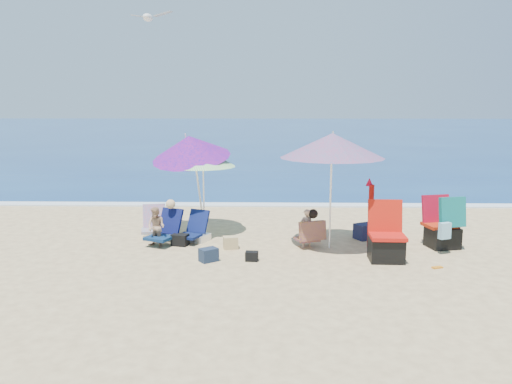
{
  "coord_description": "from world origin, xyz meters",
  "views": [
    {
      "loc": [
        -0.07,
        -9.11,
        2.86
      ],
      "look_at": [
        -0.3,
        1.0,
        1.1
      ],
      "focal_mm": 36.14,
      "sensor_mm": 36.0,
      "label": 1
    }
  ],
  "objects_px": {
    "umbrella_turquoise": "(332,146)",
    "person_left": "(159,226)",
    "umbrella_striped": "(202,157)",
    "chair_rainbow": "(155,229)",
    "person_center": "(309,229)",
    "camp_chair_right": "(443,229)",
    "umbrella_blue": "(190,147)",
    "chair_navy": "(196,233)",
    "camp_chair_left": "(386,243)",
    "seagull": "(148,17)",
    "furled_umbrella": "(370,209)"
  },
  "relations": [
    {
      "from": "camp_chair_right",
      "to": "person_center",
      "type": "height_order",
      "value": "camp_chair_right"
    },
    {
      "from": "umbrella_striped",
      "to": "person_center",
      "type": "xyz_separation_m",
      "value": [
        2.25,
        -1.03,
        -1.33
      ]
    },
    {
      "from": "camp_chair_right",
      "to": "furled_umbrella",
      "type": "bearing_deg",
      "value": 176.97
    },
    {
      "from": "camp_chair_left",
      "to": "person_left",
      "type": "relative_size",
      "value": 1.22
    },
    {
      "from": "camp_chair_left",
      "to": "seagull",
      "type": "relative_size",
      "value": 1.17
    },
    {
      "from": "umbrella_striped",
      "to": "seagull",
      "type": "relative_size",
      "value": 2.09
    },
    {
      "from": "chair_rainbow",
      "to": "camp_chair_right",
      "type": "bearing_deg",
      "value": -6.85
    },
    {
      "from": "camp_chair_right",
      "to": "chair_rainbow",
      "type": "bearing_deg",
      "value": 173.15
    },
    {
      "from": "furled_umbrella",
      "to": "chair_navy",
      "type": "xyz_separation_m",
      "value": [
        -3.55,
        0.33,
        -0.59
      ]
    },
    {
      "from": "camp_chair_left",
      "to": "person_center",
      "type": "distance_m",
      "value": 1.57
    },
    {
      "from": "umbrella_striped",
      "to": "chair_rainbow",
      "type": "bearing_deg",
      "value": -164.76
    },
    {
      "from": "umbrella_striped",
      "to": "chair_navy",
      "type": "relative_size",
      "value": 2.47
    },
    {
      "from": "umbrella_turquoise",
      "to": "chair_rainbow",
      "type": "height_order",
      "value": "umbrella_turquoise"
    },
    {
      "from": "person_center",
      "to": "camp_chair_right",
      "type": "bearing_deg",
      "value": 0.96
    },
    {
      "from": "chair_navy",
      "to": "chair_rainbow",
      "type": "xyz_separation_m",
      "value": [
        -0.92,
        0.31,
        0.01
      ]
    },
    {
      "from": "umbrella_striped",
      "to": "camp_chair_right",
      "type": "xyz_separation_m",
      "value": [
        4.91,
        -0.98,
        -1.32
      ]
    },
    {
      "from": "camp_chair_left",
      "to": "camp_chair_right",
      "type": "distance_m",
      "value": 1.57
    },
    {
      "from": "umbrella_blue",
      "to": "seagull",
      "type": "xyz_separation_m",
      "value": [
        -0.75,
        -0.27,
        2.64
      ]
    },
    {
      "from": "umbrella_striped",
      "to": "umbrella_blue",
      "type": "distance_m",
      "value": 0.34
    },
    {
      "from": "person_left",
      "to": "camp_chair_right",
      "type": "bearing_deg",
      "value": -0.27
    },
    {
      "from": "umbrella_turquoise",
      "to": "person_left",
      "type": "bearing_deg",
      "value": 178.55
    },
    {
      "from": "umbrella_turquoise",
      "to": "camp_chair_right",
      "type": "xyz_separation_m",
      "value": [
        2.24,
        0.06,
        -1.65
      ]
    },
    {
      "from": "umbrella_blue",
      "to": "furled_umbrella",
      "type": "bearing_deg",
      "value": -14.75
    },
    {
      "from": "umbrella_turquoise",
      "to": "camp_chair_right",
      "type": "relative_size",
      "value": 2.16
    },
    {
      "from": "chair_navy",
      "to": "camp_chair_right",
      "type": "bearing_deg",
      "value": -4.62
    },
    {
      "from": "umbrella_turquoise",
      "to": "seagull",
      "type": "bearing_deg",
      "value": 167.01
    },
    {
      "from": "umbrella_striped",
      "to": "chair_navy",
      "type": "height_order",
      "value": "umbrella_striped"
    },
    {
      "from": "camp_chair_right",
      "to": "seagull",
      "type": "height_order",
      "value": "seagull"
    },
    {
      "from": "umbrella_striped",
      "to": "camp_chair_right",
      "type": "height_order",
      "value": "umbrella_striped"
    },
    {
      "from": "camp_chair_right",
      "to": "camp_chair_left",
      "type": "bearing_deg",
      "value": -147.14
    },
    {
      "from": "umbrella_turquoise",
      "to": "person_left",
      "type": "xyz_separation_m",
      "value": [
        -3.43,
        0.09,
        -1.63
      ]
    },
    {
      "from": "camp_chair_left",
      "to": "seagull",
      "type": "distance_m",
      "value": 6.46
    },
    {
      "from": "umbrella_blue",
      "to": "person_center",
      "type": "bearing_deg",
      "value": -23.77
    },
    {
      "from": "camp_chair_right",
      "to": "person_center",
      "type": "distance_m",
      "value": 2.66
    },
    {
      "from": "umbrella_turquoise",
      "to": "umbrella_striped",
      "type": "distance_m",
      "value": 2.88
    },
    {
      "from": "furled_umbrella",
      "to": "seagull",
      "type": "height_order",
      "value": "seagull"
    },
    {
      "from": "camp_chair_right",
      "to": "umbrella_blue",
      "type": "bearing_deg",
      "value": 168.43
    },
    {
      "from": "umbrella_turquoise",
      "to": "umbrella_blue",
      "type": "height_order",
      "value": "umbrella_blue"
    },
    {
      "from": "furled_umbrella",
      "to": "person_left",
      "type": "bearing_deg",
      "value": -179.33
    },
    {
      "from": "camp_chair_left",
      "to": "person_left",
      "type": "height_order",
      "value": "camp_chair_left"
    },
    {
      "from": "furled_umbrella",
      "to": "camp_chair_right",
      "type": "bearing_deg",
      "value": -3.03
    },
    {
      "from": "umbrella_turquoise",
      "to": "furled_umbrella",
      "type": "relative_size",
      "value": 1.67
    },
    {
      "from": "person_center",
      "to": "person_left",
      "type": "distance_m",
      "value": 3.01
    },
    {
      "from": "chair_navy",
      "to": "person_center",
      "type": "height_order",
      "value": "person_center"
    },
    {
      "from": "umbrella_striped",
      "to": "camp_chair_right",
      "type": "relative_size",
      "value": 1.82
    },
    {
      "from": "camp_chair_left",
      "to": "chair_navy",
      "type": "bearing_deg",
      "value": 161.18
    },
    {
      "from": "umbrella_striped",
      "to": "chair_rainbow",
      "type": "relative_size",
      "value": 2.7
    },
    {
      "from": "chair_rainbow",
      "to": "umbrella_striped",
      "type": "bearing_deg",
      "value": 15.24
    },
    {
      "from": "umbrella_striped",
      "to": "camp_chair_right",
      "type": "bearing_deg",
      "value": -11.3
    },
    {
      "from": "umbrella_blue",
      "to": "chair_navy",
      "type": "relative_size",
      "value": 2.95
    }
  ]
}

